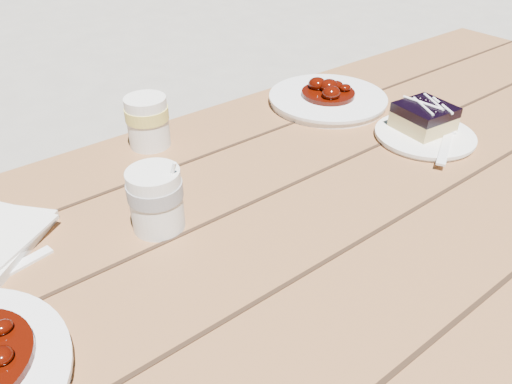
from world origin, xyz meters
TOP-DOWN VIEW (x-y plane):
  - picnic_table at (0.00, -0.00)m, footprint 2.00×1.55m
  - dessert_plate at (0.33, 0.05)m, footprint 0.17×0.17m
  - blueberry_cake at (0.34, 0.06)m, footprint 0.10×0.10m
  - fork_dessert at (0.31, -0.01)m, footprint 0.15×0.10m
  - coffee_cup at (-0.18, 0.12)m, footprint 0.07×0.07m
  - fork_table at (-0.37, 0.15)m, footprint 0.16×0.05m
  - second_plate at (0.30, 0.27)m, footprint 0.24×0.24m
  - second_stew at (0.30, 0.27)m, footprint 0.11×0.11m
  - second_cup at (-0.07, 0.33)m, footprint 0.07×0.07m

SIDE VIEW (x-z plane):
  - picnic_table at x=0.00m, z-range 0.21..0.96m
  - fork_table at x=-0.37m, z-range 0.75..0.75m
  - dessert_plate at x=0.33m, z-range 0.75..0.76m
  - second_plate at x=0.30m, z-range 0.75..0.77m
  - fork_dessert at x=0.31m, z-range 0.76..0.76m
  - blueberry_cake at x=0.34m, z-range 0.76..0.81m
  - second_stew at x=0.30m, z-range 0.77..0.81m
  - coffee_cup at x=-0.18m, z-range 0.75..0.84m
  - second_cup at x=-0.07m, z-range 0.75..0.84m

